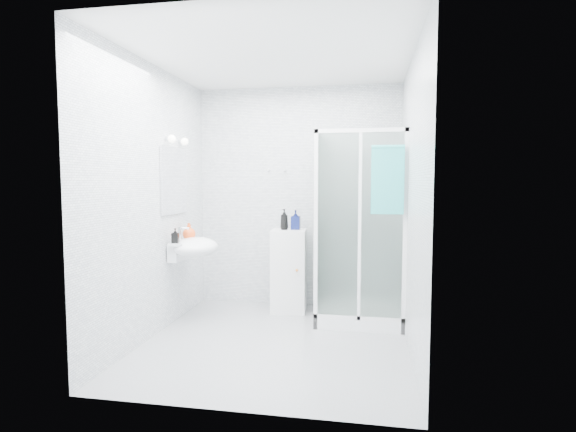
% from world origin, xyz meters
% --- Properties ---
extents(room, '(2.40, 2.60, 2.60)m').
position_xyz_m(room, '(0.00, 0.00, 1.30)').
color(room, white).
rests_on(room, ground).
extents(shower_enclosure, '(0.90, 0.95, 2.00)m').
position_xyz_m(shower_enclosure, '(0.67, 0.77, 0.45)').
color(shower_enclosure, white).
rests_on(shower_enclosure, ground).
extents(wall_basin, '(0.46, 0.56, 0.35)m').
position_xyz_m(wall_basin, '(-0.99, 0.45, 0.80)').
color(wall_basin, white).
rests_on(wall_basin, ground).
extents(mirror, '(0.02, 0.60, 0.70)m').
position_xyz_m(mirror, '(-1.19, 0.45, 1.50)').
color(mirror, white).
rests_on(mirror, room).
extents(vanity_lights, '(0.10, 0.40, 0.08)m').
position_xyz_m(vanity_lights, '(-1.14, 0.45, 1.92)').
color(vanity_lights, silver).
rests_on(vanity_lights, room).
extents(wall_hooks, '(0.23, 0.06, 0.03)m').
position_xyz_m(wall_hooks, '(-0.25, 1.26, 1.62)').
color(wall_hooks, silver).
rests_on(wall_hooks, room).
extents(storage_cabinet, '(0.41, 0.43, 0.94)m').
position_xyz_m(storage_cabinet, '(-0.06, 1.00, 0.47)').
color(storage_cabinet, white).
rests_on(storage_cabinet, ground).
extents(hand_towel, '(0.31, 0.05, 0.66)m').
position_xyz_m(hand_towel, '(1.01, 0.36, 1.52)').
color(hand_towel, teal).
rests_on(hand_towel, shower_enclosure).
extents(shampoo_bottle_a, '(0.12, 0.12, 0.24)m').
position_xyz_m(shampoo_bottle_a, '(-0.11, 1.00, 1.06)').
color(shampoo_bottle_a, black).
rests_on(shampoo_bottle_a, storage_cabinet).
extents(shampoo_bottle_b, '(0.10, 0.11, 0.22)m').
position_xyz_m(shampoo_bottle_b, '(0.01, 1.05, 1.05)').
color(shampoo_bottle_b, '#0C1449').
rests_on(shampoo_bottle_b, storage_cabinet).
extents(soap_dispenser_orange, '(0.16, 0.16, 0.18)m').
position_xyz_m(soap_dispenser_orange, '(-1.08, 0.56, 0.95)').
color(soap_dispenser_orange, '#F4531C').
rests_on(soap_dispenser_orange, wall_basin).
extents(soap_dispenser_black, '(0.08, 0.08, 0.15)m').
position_xyz_m(soap_dispenser_black, '(-1.11, 0.28, 0.94)').
color(soap_dispenser_black, black).
rests_on(soap_dispenser_black, wall_basin).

